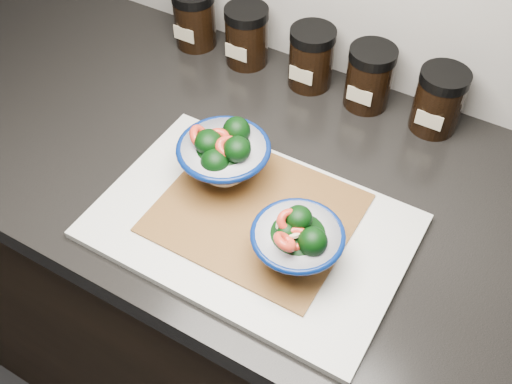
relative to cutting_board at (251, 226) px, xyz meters
The scene contains 11 objects.
cabinet 0.49m from the cutting_board, 122.86° to the left, with size 3.43×0.58×0.86m, color black.
countertop 0.13m from the cutting_board, 122.86° to the left, with size 3.50×0.60×0.04m, color black.
cutting_board is the anchor object (origin of this frame).
bamboo_mat 0.02m from the cutting_board, 100.11° to the left, with size 0.28×0.24×0.00m, color #905E2B.
bowl_left 0.11m from the cutting_board, 144.81° to the left, with size 0.14×0.14×0.10m.
bowl_right 0.10m from the cutting_board, 16.49° to the right, with size 0.13×0.13×0.10m.
spice_jar_a 0.49m from the cutting_board, 133.59° to the left, with size 0.08×0.08×0.11m.
spice_jar_b 0.41m from the cutting_board, 121.71° to the left, with size 0.08×0.08×0.11m.
spice_jar_c 0.36m from the cutting_board, 103.13° to the left, with size 0.08×0.08×0.11m.
spice_jar_d 0.35m from the cutting_board, 85.02° to the left, with size 0.08×0.08×0.11m.
spice_jar_e 0.39m from the cutting_board, 66.22° to the left, with size 0.08×0.08×0.11m.
Camera 1 is at (0.35, 0.87, 1.60)m, focal length 42.00 mm.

